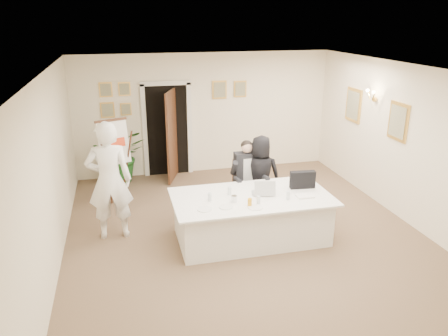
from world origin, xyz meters
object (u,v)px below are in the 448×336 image
object	(u,v)px
oj_glass	(250,202)
steel_jug	(234,199)
standing_man	(109,181)
standing_woman	(260,175)
flip_chart	(114,166)
potted_palm	(120,155)
conference_table	(251,217)
seated_man	(247,177)
laptop	(262,186)
paper_stack	(305,196)
laptop_bag	(303,180)

from	to	relation	value
oj_glass	steel_jug	size ratio (longest dim) A/B	1.18
standing_man	standing_woman	bearing A→B (deg)	-171.76
flip_chart	potted_palm	size ratio (longest dim) A/B	1.37
conference_table	seated_man	xyz separation A→B (m)	(0.24, 1.06, 0.32)
flip_chart	oj_glass	bearing A→B (deg)	-50.14
standing_woman	oj_glass	distance (m)	1.51
potted_palm	laptop	xyz separation A→B (m)	(2.26, -3.23, 0.30)
conference_table	paper_stack	bearing A→B (deg)	-15.63
standing_man	oj_glass	world-z (taller)	standing_man
seated_man	oj_glass	bearing A→B (deg)	-98.34
potted_palm	paper_stack	xyz separation A→B (m)	(2.89, -3.52, 0.17)
standing_man	paper_stack	size ratio (longest dim) A/B	7.23
paper_stack	seated_man	bearing A→B (deg)	114.90
laptop	standing_woman	bearing A→B (deg)	87.04
potted_palm	standing_man	bearing A→B (deg)	-94.32
potted_palm	oj_glass	xyz separation A→B (m)	(1.90, -3.67, 0.22)
conference_table	oj_glass	distance (m)	0.61
seated_man	laptop_bag	distance (m)	1.19
potted_palm	conference_table	bearing A→B (deg)	-58.03
flip_chart	oj_glass	distance (m)	3.18
standing_woman	laptop	distance (m)	0.99
conference_table	flip_chart	size ratio (longest dim) A/B	1.54
standing_woman	standing_man	bearing A→B (deg)	26.29
standing_woman	steel_jug	bearing A→B (deg)	73.49
conference_table	laptop_bag	size ratio (longest dim) A/B	6.08
laptop_bag	steel_jug	world-z (taller)	laptop_bag
flip_chart	paper_stack	size ratio (longest dim) A/B	6.08
standing_woman	paper_stack	distance (m)	1.28
potted_palm	laptop_bag	distance (m)	4.36
conference_table	potted_palm	world-z (taller)	potted_palm
oj_glass	standing_man	bearing A→B (deg)	154.14
standing_man	oj_glass	distance (m)	2.34
potted_palm	seated_man	bearing A→B (deg)	-44.22
laptop	standing_man	bearing A→B (deg)	-179.63
seated_man	potted_palm	xyz separation A→B (m)	(-2.29, 2.23, -0.09)
laptop	laptop_bag	xyz separation A→B (m)	(0.75, 0.08, 0.01)
laptop_bag	paper_stack	bearing A→B (deg)	-101.30
conference_table	standing_man	size ratio (longest dim) A/B	1.29
laptop	steel_jug	xyz separation A→B (m)	(-0.55, -0.23, -0.08)
conference_table	paper_stack	size ratio (longest dim) A/B	9.36
flip_chart	laptop	distance (m)	3.12
standing_woman	laptop_bag	distance (m)	0.99
conference_table	laptop_bag	distance (m)	1.10
standing_woman	oj_glass	world-z (taller)	standing_woman
standing_man	laptop	xyz separation A→B (m)	(2.46, -0.58, -0.09)
flip_chart	laptop	size ratio (longest dim) A/B	4.67
conference_table	oj_glass	size ratio (longest dim) A/B	20.07
laptop	oj_glass	world-z (taller)	laptop
standing_woman	paper_stack	world-z (taller)	standing_woman
laptop_bag	oj_glass	size ratio (longest dim) A/B	3.30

